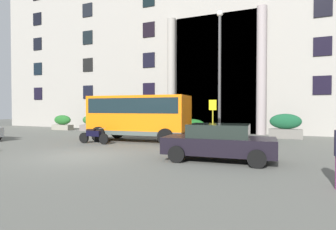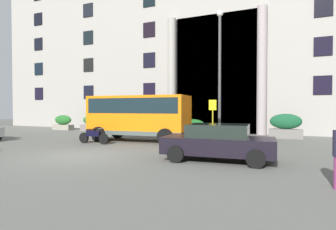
{
  "view_description": "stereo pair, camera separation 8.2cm",
  "coord_description": "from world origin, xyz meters",
  "px_view_note": "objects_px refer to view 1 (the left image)",
  "views": [
    {
      "loc": [
        7.83,
        -8.91,
        1.97
      ],
      "look_at": [
        1.03,
        6.97,
        1.57
      ],
      "focal_mm": 29.04,
      "sensor_mm": 36.0,
      "label": 1
    },
    {
      "loc": [
        7.9,
        -8.87,
        1.97
      ],
      "look_at": [
        1.03,
        6.97,
        1.57
      ],
      "focal_mm": 29.04,
      "sensor_mm": 36.0,
      "label": 2
    }
  ],
  "objects_px": {
    "hedge_planter_east": "(191,127)",
    "hedge_planter_west": "(91,123)",
    "hedge_planter_far_east": "(62,123)",
    "lamppost_plaza_centre": "(220,65)",
    "orange_minibus": "(139,114)",
    "parked_sedan_second": "(219,142)",
    "bus_stop_sign": "(213,116)",
    "hedge_planter_entrance_right": "(125,124)",
    "motorcycle_near_kerb": "(93,136)",
    "hedge_planter_far_west": "(285,126)"
  },
  "relations": [
    {
      "from": "hedge_planter_west",
      "to": "orange_minibus",
      "type": "bearing_deg",
      "value": -33.39
    },
    {
      "from": "hedge_planter_west",
      "to": "parked_sedan_second",
      "type": "bearing_deg",
      "value": -34.55
    },
    {
      "from": "orange_minibus",
      "to": "parked_sedan_second",
      "type": "distance_m",
      "value": 7.25
    },
    {
      "from": "parked_sedan_second",
      "to": "motorcycle_near_kerb",
      "type": "distance_m",
      "value": 7.9
    },
    {
      "from": "bus_stop_sign",
      "to": "hedge_planter_west",
      "type": "xyz_separation_m",
      "value": [
        -11.9,
        3.68,
        -0.87
      ]
    },
    {
      "from": "hedge_planter_entrance_right",
      "to": "parked_sedan_second",
      "type": "distance_m",
      "value": 13.98
    },
    {
      "from": "hedge_planter_west",
      "to": "parked_sedan_second",
      "type": "distance_m",
      "value": 16.41
    },
    {
      "from": "hedge_planter_west",
      "to": "hedge_planter_entrance_right",
      "type": "xyz_separation_m",
      "value": [
        3.31,
        0.24,
        -0.03
      ]
    },
    {
      "from": "hedge_planter_far_west",
      "to": "motorcycle_near_kerb",
      "type": "height_order",
      "value": "hedge_planter_far_west"
    },
    {
      "from": "hedge_planter_east",
      "to": "parked_sedan_second",
      "type": "relative_size",
      "value": 0.5
    },
    {
      "from": "lamppost_plaza_centre",
      "to": "hedge_planter_west",
      "type": "bearing_deg",
      "value": 171.47
    },
    {
      "from": "hedge_planter_east",
      "to": "hedge_planter_west",
      "type": "distance_m",
      "value": 9.5
    },
    {
      "from": "hedge_planter_entrance_right",
      "to": "parked_sedan_second",
      "type": "height_order",
      "value": "parked_sedan_second"
    },
    {
      "from": "bus_stop_sign",
      "to": "hedge_planter_east",
      "type": "distance_m",
      "value": 4.13
    },
    {
      "from": "bus_stop_sign",
      "to": "hedge_planter_far_west",
      "type": "bearing_deg",
      "value": 43.64
    },
    {
      "from": "orange_minibus",
      "to": "motorcycle_near_kerb",
      "type": "bearing_deg",
      "value": -134.89
    },
    {
      "from": "bus_stop_sign",
      "to": "hedge_planter_far_east",
      "type": "distance_m",
      "value": 15.49
    },
    {
      "from": "lamppost_plaza_centre",
      "to": "orange_minibus",
      "type": "bearing_deg",
      "value": -141.65
    },
    {
      "from": "hedge_planter_far_west",
      "to": "hedge_planter_entrance_right",
      "type": "xyz_separation_m",
      "value": [
        -12.56,
        0.14,
        -0.15
      ]
    },
    {
      "from": "hedge_planter_east",
      "to": "motorcycle_near_kerb",
      "type": "distance_m",
      "value": 7.58
    },
    {
      "from": "hedge_planter_east",
      "to": "motorcycle_near_kerb",
      "type": "xyz_separation_m",
      "value": [
        -3.57,
        -6.68,
        -0.13
      ]
    },
    {
      "from": "hedge_planter_far_east",
      "to": "motorcycle_near_kerb",
      "type": "xyz_separation_m",
      "value": [
        9.08,
        -6.98,
        -0.21
      ]
    },
    {
      "from": "motorcycle_near_kerb",
      "to": "lamppost_plaza_centre",
      "type": "height_order",
      "value": "lamppost_plaza_centre"
    },
    {
      "from": "hedge_planter_east",
      "to": "lamppost_plaza_centre",
      "type": "height_order",
      "value": "lamppost_plaza_centre"
    },
    {
      "from": "hedge_planter_entrance_right",
      "to": "orange_minibus",
      "type": "bearing_deg",
      "value": -50.42
    },
    {
      "from": "hedge_planter_far_east",
      "to": "motorcycle_near_kerb",
      "type": "distance_m",
      "value": 11.46
    },
    {
      "from": "bus_stop_sign",
      "to": "hedge_planter_entrance_right",
      "type": "xyz_separation_m",
      "value": [
        -8.59,
        3.92,
        -0.91
      ]
    },
    {
      "from": "orange_minibus",
      "to": "motorcycle_near_kerb",
      "type": "relative_size",
      "value": 3.1
    },
    {
      "from": "bus_stop_sign",
      "to": "hedge_planter_far_east",
      "type": "relative_size",
      "value": 1.27
    },
    {
      "from": "hedge_planter_west",
      "to": "lamppost_plaza_centre",
      "type": "height_order",
      "value": "lamppost_plaza_centre"
    },
    {
      "from": "hedge_planter_entrance_right",
      "to": "motorcycle_near_kerb",
      "type": "relative_size",
      "value": 1.09
    },
    {
      "from": "hedge_planter_east",
      "to": "hedge_planter_entrance_right",
      "type": "xyz_separation_m",
      "value": [
        -6.18,
        0.72,
        0.05
      ]
    },
    {
      "from": "orange_minibus",
      "to": "hedge_planter_entrance_right",
      "type": "relative_size",
      "value": 2.85
    },
    {
      "from": "hedge_planter_west",
      "to": "lamppost_plaza_centre",
      "type": "distance_m",
      "value": 12.7
    },
    {
      "from": "hedge_planter_entrance_right",
      "to": "hedge_planter_far_east",
      "type": "xyz_separation_m",
      "value": [
        -6.47,
        -0.42,
        0.02
      ]
    },
    {
      "from": "bus_stop_sign",
      "to": "hedge_planter_entrance_right",
      "type": "height_order",
      "value": "bus_stop_sign"
    },
    {
      "from": "lamppost_plaza_centre",
      "to": "parked_sedan_second",
      "type": "bearing_deg",
      "value": -77.67
    },
    {
      "from": "parked_sedan_second",
      "to": "hedge_planter_far_west",
      "type": "bearing_deg",
      "value": 72.32
    },
    {
      "from": "bus_stop_sign",
      "to": "hedge_planter_entrance_right",
      "type": "bearing_deg",
      "value": 155.45
    },
    {
      "from": "hedge_planter_far_east",
      "to": "orange_minibus",
      "type": "bearing_deg",
      "value": -24.25
    },
    {
      "from": "hedge_planter_east",
      "to": "hedge_planter_entrance_right",
      "type": "distance_m",
      "value": 6.22
    },
    {
      "from": "orange_minibus",
      "to": "lamppost_plaza_centre",
      "type": "relative_size",
      "value": 0.74
    },
    {
      "from": "bus_stop_sign",
      "to": "parked_sedan_second",
      "type": "bearing_deg",
      "value": -73.94
    },
    {
      "from": "hedge_planter_far_west",
      "to": "hedge_planter_west",
      "type": "distance_m",
      "value": 15.87
    },
    {
      "from": "orange_minibus",
      "to": "hedge_planter_west",
      "type": "distance_m",
      "value": 9.28
    },
    {
      "from": "hedge_planter_far_east",
      "to": "lamppost_plaza_centre",
      "type": "bearing_deg",
      "value": -6.08
    },
    {
      "from": "hedge_planter_east",
      "to": "parked_sedan_second",
      "type": "height_order",
      "value": "parked_sedan_second"
    },
    {
      "from": "hedge_planter_far_east",
      "to": "hedge_planter_west",
      "type": "bearing_deg",
      "value": 3.27
    },
    {
      "from": "hedge_planter_west",
      "to": "hedge_planter_far_west",
      "type": "bearing_deg",
      "value": 0.38
    },
    {
      "from": "orange_minibus",
      "to": "hedge_planter_far_east",
      "type": "bearing_deg",
      "value": 151.57
    }
  ]
}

